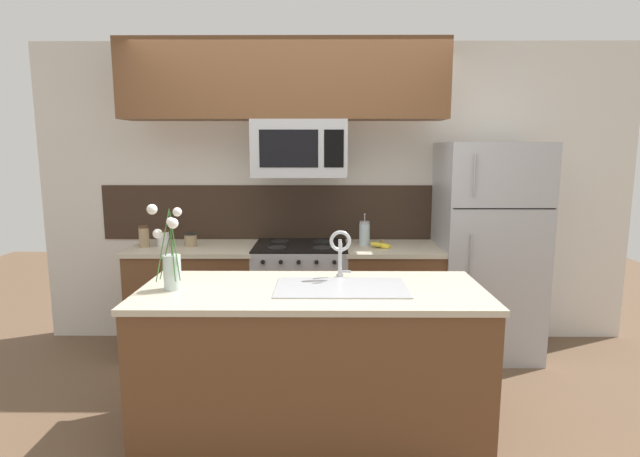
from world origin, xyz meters
TOP-DOWN VIEW (x-y plane):
  - ground_plane at (0.00, 0.00)m, footprint 10.00×10.00m
  - rear_partition at (0.30, 1.28)m, footprint 5.20×0.10m
  - splash_band at (0.00, 1.22)m, footprint 3.52×0.01m
  - back_counter_left at (-0.88, 0.90)m, footprint 1.03×0.65m
  - back_counter_right at (0.76, 0.90)m, footprint 0.79×0.65m
  - stove_range at (0.00, 0.90)m, footprint 0.76×0.64m
  - microwave at (0.00, 0.88)m, footprint 0.74×0.40m
  - upper_cabinet_band at (-0.12, 0.85)m, footprint 2.52×0.34m
  - refrigerator at (1.54, 0.92)m, footprint 0.80×0.74m
  - storage_jar_tall at (-1.28, 0.86)m, footprint 0.08×0.08m
  - storage_jar_medium at (-1.14, 0.93)m, footprint 0.10×0.10m
  - storage_jar_short at (-0.91, 0.90)m, footprint 0.10×0.10m
  - banana_bunch at (0.66, 0.84)m, footprint 0.19×0.13m
  - french_press at (0.53, 0.96)m, footprint 0.09×0.09m
  - island_counter at (0.12, -0.35)m, footprint 1.99×0.81m
  - kitchen_sink at (0.29, -0.35)m, footprint 0.76×0.43m
  - sink_faucet at (0.29, -0.14)m, footprint 0.14×0.14m
  - flower_vase at (-0.68, -0.39)m, footprint 0.18×0.17m

SIDE VIEW (x-z plane):
  - ground_plane at x=0.00m, z-range 0.00..0.00m
  - island_counter at x=0.12m, z-range 0.00..0.91m
  - back_counter_left at x=-0.88m, z-range 0.00..0.91m
  - back_counter_right at x=0.76m, z-range 0.00..0.91m
  - stove_range at x=0.00m, z-range 0.00..0.93m
  - kitchen_sink at x=0.29m, z-range 0.76..0.92m
  - refrigerator at x=1.54m, z-range 0.00..1.76m
  - banana_bunch at x=0.66m, z-range 0.89..0.97m
  - storage_jar_short at x=-0.91m, z-range 0.91..1.01m
  - storage_jar_medium at x=-1.14m, z-range 0.91..1.04m
  - storage_jar_tall at x=-1.28m, z-range 0.91..1.09m
  - french_press at x=0.53m, z-range 0.88..1.14m
  - flower_vase at x=-0.68m, z-range 0.82..1.33m
  - sink_faucet at x=0.29m, z-range 0.95..1.26m
  - splash_band at x=0.00m, z-range 0.91..1.39m
  - rear_partition at x=0.30m, z-range 0.00..2.60m
  - microwave at x=0.00m, z-range 1.49..1.93m
  - upper_cabinet_band at x=-0.12m, z-range 1.93..2.53m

